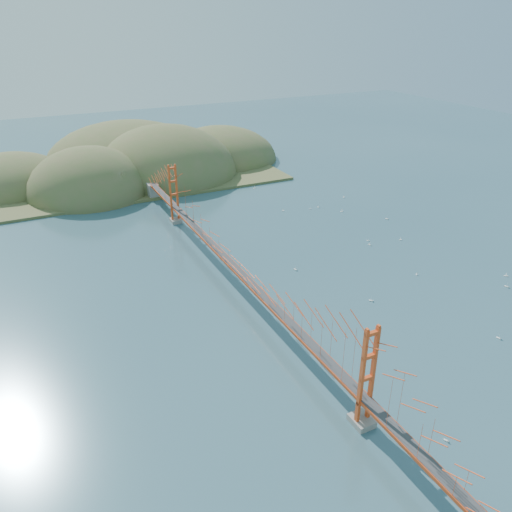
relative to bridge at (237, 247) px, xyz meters
name	(u,v)px	position (x,y,z in m)	size (l,w,h in m)	color
ground	(239,290)	(0.00, -0.18, -7.01)	(320.00, 320.00, 0.00)	#335766
bridge	(237,247)	(0.00, 0.00, 0.00)	(2.20, 94.40, 12.00)	gray
far_headlands	(138,171)	(2.21, 68.33, -7.01)	(84.00, 58.00, 25.00)	brown
sailboat_12	(255,188)	(23.23, 41.82, -6.86)	(0.61, 0.57, 0.69)	white
sailboat_3	(283,210)	(22.03, 25.75, -6.86)	(0.60, 0.60, 0.66)	white
sailboat_6	(499,337)	(24.67, -26.05, -6.86)	(0.60, 0.62, 0.70)	white
sailboat_11	(387,218)	(38.57, 12.61, -6.85)	(0.71, 0.71, 0.74)	white
sailboat_10	(446,440)	(6.00, -35.69, -6.87)	(0.53, 0.53, 0.59)	white
sailboat_8	(344,197)	(38.40, 27.18, -6.87)	(0.60, 0.60, 0.62)	white
sailboat_7	(310,209)	(27.74, 24.21, -6.87)	(0.51, 0.51, 0.57)	white
sailboat_15	(318,207)	(29.83, 24.34, -6.86)	(0.56, 0.57, 0.64)	white
sailboat_0	(295,269)	(10.94, 1.73, -6.85)	(0.63, 0.66, 0.74)	white
sailboat_5	(507,286)	(36.84, -17.25, -6.85)	(0.66, 0.66, 0.75)	white
sailboat_16	(368,240)	(28.58, 5.75, -6.87)	(0.55, 0.55, 0.57)	white
sailboat_17	(342,211)	(32.86, 20.06, -6.85)	(0.63, 0.53, 0.72)	white
sailboat_2	(506,275)	(39.65, -14.80, -6.86)	(0.62, 0.62, 0.65)	white
sailboat_14	(417,274)	(27.33, -8.24, -6.87)	(0.53, 0.53, 0.59)	white
sailboat_1	(370,244)	(27.68, 4.13, -6.86)	(0.58, 0.62, 0.70)	white
sailboat_extra_0	(401,239)	(34.10, 3.35, -6.87)	(0.52, 0.48, 0.58)	white
sailboat_extra_1	(371,300)	(15.85, -11.46, -6.85)	(0.69, 0.69, 0.72)	white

